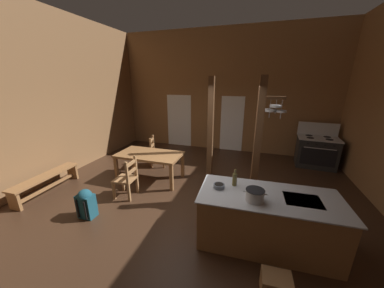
# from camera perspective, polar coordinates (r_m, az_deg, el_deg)

# --- Properties ---
(ground_plane) EXTENTS (8.50, 8.58, 0.10)m
(ground_plane) POSITION_cam_1_polar(r_m,az_deg,el_deg) (4.70, -0.55, -16.77)
(ground_plane) COLOR #382316
(wall_back) EXTENTS (8.50, 0.14, 4.35)m
(wall_back) POSITION_cam_1_polar(r_m,az_deg,el_deg) (7.75, 8.82, 14.21)
(wall_back) COLOR brown
(wall_back) RESTS_ON ground_plane
(wall_left) EXTENTS (0.14, 8.58, 4.35)m
(wall_left) POSITION_cam_1_polar(r_m,az_deg,el_deg) (6.33, -37.31, 10.21)
(wall_left) COLOR brown
(wall_left) RESTS_ON ground_plane
(glazed_door_back_left) EXTENTS (1.00, 0.01, 2.05)m
(glazed_door_back_left) POSITION_cam_1_polar(r_m,az_deg,el_deg) (8.28, -3.64, 6.54)
(glazed_door_back_left) COLOR white
(glazed_door_back_left) RESTS_ON ground_plane
(glazed_panel_back_right) EXTENTS (0.84, 0.01, 2.05)m
(glazed_panel_back_right) POSITION_cam_1_polar(r_m,az_deg,el_deg) (7.78, 11.14, 5.53)
(glazed_panel_back_right) COLOR white
(glazed_panel_back_right) RESTS_ON ground_plane
(kitchen_island) EXTENTS (2.20, 1.06, 0.89)m
(kitchen_island) POSITION_cam_1_polar(r_m,az_deg,el_deg) (3.70, 20.18, -19.37)
(kitchen_island) COLOR olive
(kitchen_island) RESTS_ON ground_plane
(stove_range) EXTENTS (1.19, 0.89, 1.32)m
(stove_range) POSITION_cam_1_polar(r_m,az_deg,el_deg) (7.41, 31.59, -1.75)
(stove_range) COLOR black
(stove_range) RESTS_ON ground_plane
(support_post_with_pot_rack) EXTENTS (0.58, 0.27, 2.70)m
(support_post_with_pot_rack) POSITION_cam_1_polar(r_m,az_deg,el_deg) (4.46, 18.56, 1.79)
(support_post_with_pot_rack) COLOR brown
(support_post_with_pot_rack) RESTS_ON ground_plane
(support_post_center) EXTENTS (0.14, 0.14, 2.70)m
(support_post_center) POSITION_cam_1_polar(r_m,az_deg,el_deg) (5.40, 5.22, 4.10)
(support_post_center) COLOR brown
(support_post_center) RESTS_ON ground_plane
(step_stool) EXTENTS (0.37, 0.30, 0.30)m
(step_stool) POSITION_cam_1_polar(r_m,az_deg,el_deg) (3.24, 22.63, -32.69)
(step_stool) COLOR #9E7044
(step_stool) RESTS_ON ground_plane
(dining_table) EXTENTS (1.70, 0.90, 0.74)m
(dining_table) POSITION_cam_1_polar(r_m,az_deg,el_deg) (5.52, -11.87, -3.52)
(dining_table) COLOR olive
(dining_table) RESTS_ON ground_plane
(ladderback_chair_near_window) EXTENTS (0.47, 0.47, 0.95)m
(ladderback_chair_near_window) POSITION_cam_1_polar(r_m,az_deg,el_deg) (4.93, -17.85, -9.25)
(ladderback_chair_near_window) COLOR #9E7044
(ladderback_chair_near_window) RESTS_ON ground_plane
(ladderback_chair_by_post) EXTENTS (0.54, 0.54, 0.95)m
(ladderback_chair_by_post) POSITION_cam_1_polar(r_m,az_deg,el_deg) (6.44, -9.92, -2.22)
(ladderback_chair_by_post) COLOR #9E7044
(ladderback_chair_by_post) RESTS_ON ground_plane
(bench_along_left_wall) EXTENTS (0.42, 1.62, 0.44)m
(bench_along_left_wall) POSITION_cam_1_polar(r_m,az_deg,el_deg) (6.04, -35.81, -8.31)
(bench_along_left_wall) COLOR olive
(bench_along_left_wall) RESTS_ON ground_plane
(backpack) EXTENTS (0.32, 0.31, 0.60)m
(backpack) POSITION_cam_1_polar(r_m,az_deg,el_deg) (4.61, -27.71, -14.41)
(backpack) COLOR #194756
(backpack) RESTS_ON ground_plane
(stockpot_on_counter) EXTENTS (0.34, 0.28, 0.18)m
(stockpot_on_counter) POSITION_cam_1_polar(r_m,az_deg,el_deg) (3.21, 17.29, -13.58)
(stockpot_on_counter) COLOR #B7BABF
(stockpot_on_counter) RESTS_ON kitchen_island
(mixing_bowl_on_counter) EXTENTS (0.18, 0.18, 0.07)m
(mixing_bowl_on_counter) POSITION_cam_1_polar(r_m,az_deg,el_deg) (3.45, 7.63, -11.65)
(mixing_bowl_on_counter) COLOR slate
(mixing_bowl_on_counter) RESTS_ON kitchen_island
(bottle_tall_on_counter) EXTENTS (0.08, 0.08, 0.29)m
(bottle_tall_on_counter) POSITION_cam_1_polar(r_m,az_deg,el_deg) (3.53, 11.93, -9.64)
(bottle_tall_on_counter) COLOR brown
(bottle_tall_on_counter) RESTS_ON kitchen_island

